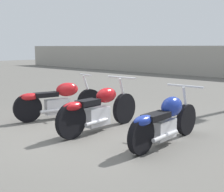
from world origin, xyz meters
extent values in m
plane|color=#5B5954|center=(0.00, 0.00, 0.00)|extent=(60.00, 60.00, 0.00)
cylinder|color=black|center=(-1.27, 1.21, 0.31)|extent=(0.25, 0.62, 0.62)
cylinder|color=black|center=(-1.65, -0.26, 0.31)|extent=(0.25, 0.62, 0.62)
cube|color=silver|center=(-1.48, 0.40, 0.28)|extent=(0.33, 0.58, 0.34)
ellipsoid|color=red|center=(-1.41, 0.65, 0.65)|extent=(0.40, 0.59, 0.32)
cube|color=black|center=(-1.54, 0.15, 0.57)|extent=(0.36, 0.56, 0.10)
ellipsoid|color=red|center=(-1.64, -0.21, 0.56)|extent=(0.30, 0.48, 0.16)
cylinder|color=silver|center=(-1.29, 1.11, 0.97)|extent=(0.55, 0.18, 0.04)
cylinder|color=silver|center=(-1.28, 1.16, 0.64)|extent=(0.11, 0.26, 0.64)
cylinder|color=silver|center=(-1.40, 0.22, 0.22)|extent=(0.22, 0.58, 0.07)
cylinder|color=black|center=(-0.05, 1.09, 0.32)|extent=(0.12, 0.65, 0.65)
cylinder|color=black|center=(0.00, -0.41, 0.32)|extent=(0.12, 0.65, 0.65)
cube|color=silver|center=(-0.02, 0.26, 0.29)|extent=(0.22, 0.55, 0.36)
ellipsoid|color=#AD1419|center=(-0.03, 0.52, 0.68)|extent=(0.27, 0.53, 0.29)
cube|color=black|center=(-0.01, 0.01, 0.60)|extent=(0.26, 0.47, 0.10)
ellipsoid|color=#AD1419|center=(0.00, -0.36, 0.58)|extent=(0.22, 0.45, 0.16)
cylinder|color=silver|center=(-0.05, 0.99, 1.00)|extent=(0.73, 0.06, 0.04)
cylinder|color=silver|center=(-0.05, 1.04, 0.66)|extent=(0.06, 0.26, 0.66)
cylinder|color=silver|center=(0.10, 0.12, 0.23)|extent=(0.09, 0.57, 0.07)
cylinder|color=black|center=(1.36, 1.22, 0.29)|extent=(0.12, 0.58, 0.58)
cylinder|color=black|center=(1.41, -0.21, 0.29)|extent=(0.12, 0.58, 0.58)
cube|color=silver|center=(1.38, 0.43, 0.26)|extent=(0.22, 0.52, 0.32)
ellipsoid|color=navy|center=(1.38, 0.68, 0.61)|extent=(0.31, 0.52, 0.34)
cube|color=black|center=(1.39, 0.19, 0.53)|extent=(0.26, 0.56, 0.10)
ellipsoid|color=navy|center=(1.40, -0.16, 0.52)|extent=(0.22, 0.45, 0.16)
cylinder|color=silver|center=(1.36, 1.12, 0.93)|extent=(0.72, 0.06, 0.04)
cylinder|color=silver|center=(1.36, 1.17, 0.61)|extent=(0.06, 0.25, 0.62)
cylinder|color=silver|center=(1.51, 0.29, 0.20)|extent=(0.09, 0.70, 0.07)
camera|label=1|loc=(4.19, -3.85, 1.63)|focal=50.00mm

